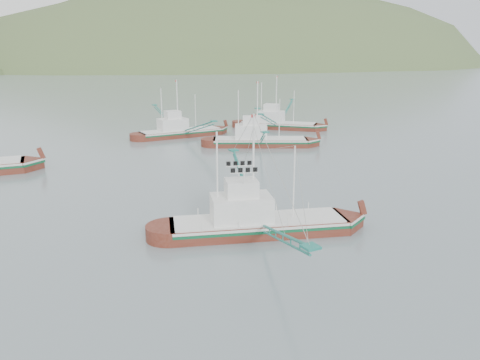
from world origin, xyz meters
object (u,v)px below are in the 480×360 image
bg_boat_right (260,132)px  bg_boat_far (180,128)px  main_boat (257,209)px  bg_boat_extra (278,117)px

bg_boat_right → bg_boat_far: size_ratio=0.96×
main_boat → bg_boat_right: 35.52m
bg_boat_far → bg_boat_extra: bg_boat_extra is taller
bg_boat_right → bg_boat_far: 15.50m
main_boat → bg_boat_far: bg_boat_far is taller
main_boat → bg_boat_right: bearing=77.5°
main_boat → bg_boat_extra: size_ratio=1.13×
bg_boat_right → bg_boat_extra: (11.52, 13.05, 0.08)m
bg_boat_far → bg_boat_extra: size_ratio=1.17×
bg_boat_right → bg_boat_extra: same height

